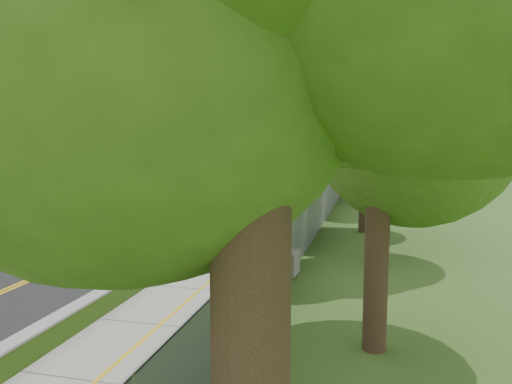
% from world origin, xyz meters
% --- Properties ---
extents(ground, '(140.00, 140.00, 0.00)m').
position_xyz_m(ground, '(0.00, 0.00, 0.00)').
color(ground, '#33511E').
rests_on(ground, ground).
extents(road, '(11.20, 66.00, 0.04)m').
position_xyz_m(road, '(-5.40, 15.00, 0.02)').
color(road, black).
rests_on(road, ground).
extents(sidewalk, '(4.20, 66.00, 0.05)m').
position_xyz_m(sidewalk, '(2.55, 15.00, 0.03)').
color(sidewalk, gray).
rests_on(sidewalk, ground).
extents(jersey_barrier, '(0.42, 66.00, 0.60)m').
position_xyz_m(jersey_barrier, '(0.25, 15.00, 0.30)').
color(jersey_barrier, '#63C912').
rests_on(jersey_barrier, ground).
extents(rock_embankment, '(5.00, 66.00, 4.00)m').
position_xyz_m(rock_embankment, '(-13.50, 15.00, 2.00)').
color(rock_embankment, '#595147').
rests_on(rock_embankment, ground).
extents(chainlink_fence, '(0.04, 66.00, 2.00)m').
position_xyz_m(chainlink_fence, '(4.65, 15.00, 1.00)').
color(chainlink_fence, slate).
rests_on(chainlink_fence, ground).
extents(trees_embankment, '(6.40, 66.00, 13.00)m').
position_xyz_m(trees_embankment, '(-13.00, 15.00, 10.50)').
color(trees_embankment, '#54851F').
rests_on(trees_embankment, rock_embankment).
extents(trees_fenceside, '(7.00, 66.00, 14.00)m').
position_xyz_m(trees_fenceside, '(7.00, 15.00, 7.00)').
color(trees_fenceside, '#538524').
rests_on(trees_fenceside, ground).
extents(streetlight, '(2.52, 0.22, 8.00)m').
position_xyz_m(streetlight, '(-10.46, 14.00, 4.64)').
color(streetlight, gray).
rests_on(streetlight, ground).
extents(signpost, '(0.62, 0.09, 3.10)m').
position_xyz_m(signpost, '(1.05, -3.02, 1.96)').
color(signpost, gray).
rests_on(signpost, sidewalk).
extents(construction_barrel, '(0.55, 0.55, 0.91)m').
position_xyz_m(construction_barrel, '(4.30, 16.10, 0.50)').
color(construction_barrel, red).
rests_on(construction_barrel, sidewalk).
extents(concrete_block, '(1.29, 1.00, 0.82)m').
position_xyz_m(concrete_block, '(4.28, -3.71, 0.46)').
color(concrete_block, slate).
rests_on(concrete_block, sidewalk).
extents(car_2, '(2.77, 5.31, 1.43)m').
position_xyz_m(car_2, '(-10.60, 0.19, 0.75)').
color(car_2, maroon).
rests_on(car_2, road).
extents(car_3, '(2.09, 4.69, 1.34)m').
position_xyz_m(car_3, '(-9.00, 13.78, 0.71)').
color(car_3, black).
rests_on(car_3, road).
extents(car_4, '(1.82, 4.22, 1.42)m').
position_xyz_m(car_4, '(-10.60, 10.98, 0.75)').
color(car_4, tan).
rests_on(car_4, road).
extents(car_5, '(1.83, 4.19, 1.34)m').
position_xyz_m(car_5, '(-9.00, 17.36, 0.71)').
color(car_5, silver).
rests_on(car_5, road).
extents(car_6, '(3.25, 6.06, 1.62)m').
position_xyz_m(car_6, '(-9.00, 20.76, 0.85)').
color(car_6, black).
rests_on(car_6, road).
extents(car_7, '(2.41, 5.15, 1.45)m').
position_xyz_m(car_7, '(-10.55, 26.79, 0.77)').
color(car_7, maroon).
rests_on(car_7, road).
extents(car_8, '(2.01, 4.38, 1.46)m').
position_xyz_m(car_8, '(-9.65, 35.73, 0.77)').
color(car_8, silver).
rests_on(car_8, road).
extents(painter_0, '(0.83, 1.02, 1.80)m').
position_xyz_m(painter_0, '(0.75, 9.48, 0.95)').
color(painter_0, gold).
rests_on(painter_0, sidewalk).
extents(painter_1, '(0.63, 0.79, 1.91)m').
position_xyz_m(painter_1, '(0.75, 3.63, 1.01)').
color(painter_1, white).
rests_on(painter_1, sidewalk).
extents(painter_2, '(0.89, 1.00, 1.72)m').
position_xyz_m(painter_2, '(1.45, 9.37, 0.91)').
color(painter_2, black).
rests_on(painter_2, sidewalk).
extents(painter_3, '(0.91, 1.31, 1.85)m').
position_xyz_m(painter_3, '(1.45, 11.85, 0.97)').
color(painter_3, olive).
rests_on(painter_3, sidewalk).
extents(person_far, '(1.08, 0.57, 1.75)m').
position_xyz_m(person_far, '(4.20, 19.61, 0.92)').
color(person_far, black).
rests_on(person_far, sidewalk).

